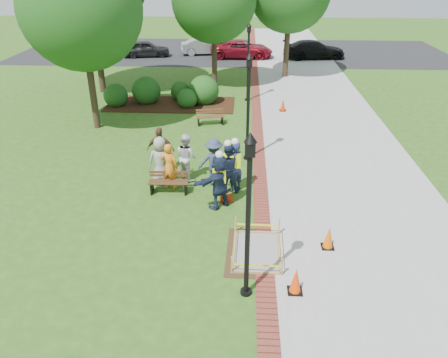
{
  "coord_description": "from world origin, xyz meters",
  "views": [
    {
      "loc": [
        1.12,
        -11.3,
        7.48
      ],
      "look_at": [
        0.5,
        1.2,
        1.0
      ],
      "focal_mm": 35.0,
      "sensor_mm": 36.0,
      "label": 1
    }
  ],
  "objects_px": {
    "bench_near": "(169,186)",
    "hivis_worker_c": "(228,166)",
    "lamp_near": "(248,207)",
    "hivis_worker_b": "(235,165)",
    "wet_concrete_pad": "(257,246)",
    "hivis_worker_a": "(219,180)",
    "cone_front": "(296,281)"
  },
  "relations": [
    {
      "from": "wet_concrete_pad",
      "to": "lamp_near",
      "type": "distance_m",
      "value": 2.82
    },
    {
      "from": "bench_near",
      "to": "hivis_worker_c",
      "type": "height_order",
      "value": "hivis_worker_c"
    },
    {
      "from": "wet_concrete_pad",
      "to": "hivis_worker_c",
      "type": "relative_size",
      "value": 1.21
    },
    {
      "from": "lamp_near",
      "to": "hivis_worker_a",
      "type": "xyz_separation_m",
      "value": [
        -0.9,
        4.14,
        -1.49
      ]
    },
    {
      "from": "hivis_worker_b",
      "to": "hivis_worker_c",
      "type": "bearing_deg",
      "value": -161.89
    },
    {
      "from": "lamp_near",
      "to": "hivis_worker_c",
      "type": "bearing_deg",
      "value": 97.34
    },
    {
      "from": "hivis_worker_a",
      "to": "hivis_worker_b",
      "type": "bearing_deg",
      "value": 68.67
    },
    {
      "from": "cone_front",
      "to": "hivis_worker_a",
      "type": "distance_m",
      "value": 4.6
    },
    {
      "from": "lamp_near",
      "to": "wet_concrete_pad",
      "type": "bearing_deg",
      "value": 80.01
    },
    {
      "from": "bench_near",
      "to": "hivis_worker_c",
      "type": "relative_size",
      "value": 0.72
    },
    {
      "from": "hivis_worker_b",
      "to": "cone_front",
      "type": "bearing_deg",
      "value": -72.44
    },
    {
      "from": "lamp_near",
      "to": "hivis_worker_c",
      "type": "height_order",
      "value": "lamp_near"
    },
    {
      "from": "lamp_near",
      "to": "hivis_worker_a",
      "type": "relative_size",
      "value": 2.12
    },
    {
      "from": "hivis_worker_a",
      "to": "hivis_worker_b",
      "type": "distance_m",
      "value": 1.26
    },
    {
      "from": "bench_near",
      "to": "cone_front",
      "type": "xyz_separation_m",
      "value": [
        3.94,
        -4.9,
        0.11
      ]
    },
    {
      "from": "hivis_worker_c",
      "to": "wet_concrete_pad",
      "type": "bearing_deg",
      "value": -74.74
    },
    {
      "from": "hivis_worker_a",
      "to": "bench_near",
      "type": "bearing_deg",
      "value": 154.65
    },
    {
      "from": "cone_front",
      "to": "hivis_worker_b",
      "type": "height_order",
      "value": "hivis_worker_b"
    },
    {
      "from": "hivis_worker_a",
      "to": "wet_concrete_pad",
      "type": "bearing_deg",
      "value": -64.18
    },
    {
      "from": "bench_near",
      "to": "hivis_worker_a",
      "type": "height_order",
      "value": "hivis_worker_a"
    },
    {
      "from": "bench_near",
      "to": "cone_front",
      "type": "distance_m",
      "value": 6.29
    },
    {
      "from": "hivis_worker_a",
      "to": "hivis_worker_c",
      "type": "relative_size",
      "value": 1.04
    },
    {
      "from": "lamp_near",
      "to": "hivis_worker_b",
      "type": "height_order",
      "value": "lamp_near"
    },
    {
      "from": "wet_concrete_pad",
      "to": "hivis_worker_b",
      "type": "relative_size",
      "value": 1.19
    },
    {
      "from": "cone_front",
      "to": "lamp_near",
      "type": "bearing_deg",
      "value": -174.88
    },
    {
      "from": "cone_front",
      "to": "bench_near",
      "type": "bearing_deg",
      "value": 128.77
    },
    {
      "from": "bench_near",
      "to": "hivis_worker_b",
      "type": "distance_m",
      "value": 2.42
    },
    {
      "from": "wet_concrete_pad",
      "to": "hivis_worker_a",
      "type": "relative_size",
      "value": 1.17
    },
    {
      "from": "bench_near",
      "to": "lamp_near",
      "type": "relative_size",
      "value": 0.32
    },
    {
      "from": "wet_concrete_pad",
      "to": "hivis_worker_b",
      "type": "bearing_deg",
      "value": 101.39
    },
    {
      "from": "bench_near",
      "to": "hivis_worker_b",
      "type": "height_order",
      "value": "hivis_worker_b"
    },
    {
      "from": "bench_near",
      "to": "hivis_worker_b",
      "type": "xyz_separation_m",
      "value": [
        2.29,
        0.31,
        0.74
      ]
    }
  ]
}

